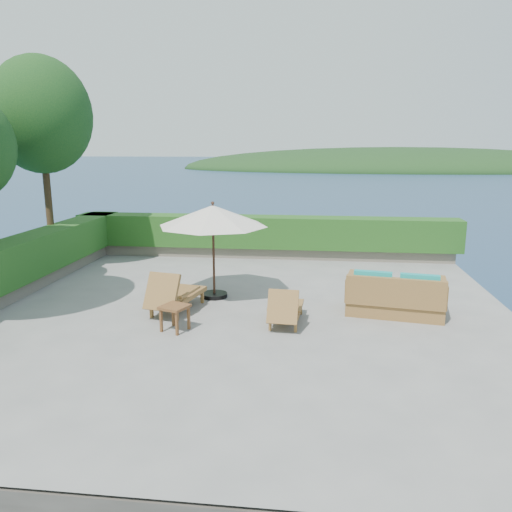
# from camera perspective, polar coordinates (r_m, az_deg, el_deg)

# --- Properties ---
(ground) EXTENTS (12.00, 12.00, 0.00)m
(ground) POSITION_cam_1_polar(r_m,az_deg,el_deg) (11.06, -2.04, -6.42)
(ground) COLOR gray
(ground) RESTS_ON ground
(foundation) EXTENTS (12.00, 12.00, 3.00)m
(foundation) POSITION_cam_1_polar(r_m,az_deg,el_deg) (11.66, -1.98, -13.65)
(foundation) COLOR #5D554A
(foundation) RESTS_ON ocean
(ocean) EXTENTS (600.00, 600.00, 0.00)m
(ocean) POSITION_cam_1_polar(r_m,az_deg,el_deg) (12.37, -1.93, -19.70)
(ocean) COLOR #18284C
(ocean) RESTS_ON ground
(offshore_island) EXTENTS (126.00, 57.60, 12.60)m
(offshore_island) POSITION_cam_1_polar(r_m,az_deg,el_deg) (152.29, 15.75, 9.54)
(offshore_island) COLOR black
(offshore_island) RESTS_ON ocean
(planter_wall_far) EXTENTS (12.00, 0.60, 0.36)m
(planter_wall_far) POSITION_cam_1_polar(r_m,az_deg,el_deg) (16.38, 0.91, 0.49)
(planter_wall_far) COLOR #726A5B
(planter_wall_far) RESTS_ON ground
(planter_wall_left) EXTENTS (0.60, 12.00, 0.36)m
(planter_wall_left) POSITION_cam_1_polar(r_m,az_deg,el_deg) (13.06, -27.20, -4.05)
(planter_wall_left) COLOR #726A5B
(planter_wall_left) RESTS_ON ground
(hedge_far) EXTENTS (12.40, 0.90, 1.00)m
(hedge_far) POSITION_cam_1_polar(r_m,az_deg,el_deg) (16.26, 0.92, 2.80)
(hedge_far) COLOR #1D4714
(hedge_far) RESTS_ON planter_wall_far
(tree_far) EXTENTS (2.80, 2.80, 6.03)m
(tree_far) POSITION_cam_1_polar(r_m,az_deg,el_deg) (15.56, -23.39, 14.52)
(tree_far) COLOR #3F2D18
(tree_far) RESTS_ON ground
(patio_umbrella) EXTENTS (2.66, 2.66, 2.32)m
(patio_umbrella) POSITION_cam_1_polar(r_m,az_deg,el_deg) (11.74, -4.95, 4.50)
(patio_umbrella) COLOR black
(patio_umbrella) RESTS_ON ground
(lounge_left) EXTENTS (1.04, 1.83, 0.99)m
(lounge_left) POSITION_cam_1_polar(r_m,az_deg,el_deg) (11.07, -9.32, -4.31)
(lounge_left) COLOR #8E5D33
(lounge_left) RESTS_ON ground
(lounge_right) EXTENTS (0.72, 1.50, 0.84)m
(lounge_right) POSITION_cam_1_polar(r_m,az_deg,el_deg) (10.23, 3.40, -5.95)
(lounge_right) COLOR #8E5D33
(lounge_right) RESTS_ON ground
(side_table) EXTENTS (0.64, 0.64, 0.52)m
(side_table) POSITION_cam_1_polar(r_m,az_deg,el_deg) (9.98, -9.28, -6.11)
(side_table) COLOR brown
(side_table) RESTS_ON ground
(wicker_loveseat) EXTENTS (2.20, 1.38, 1.01)m
(wicker_loveseat) POSITION_cam_1_polar(r_m,az_deg,el_deg) (11.18, 15.59, -4.58)
(wicker_loveseat) COLOR #8E5D33
(wicker_loveseat) RESTS_ON ground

